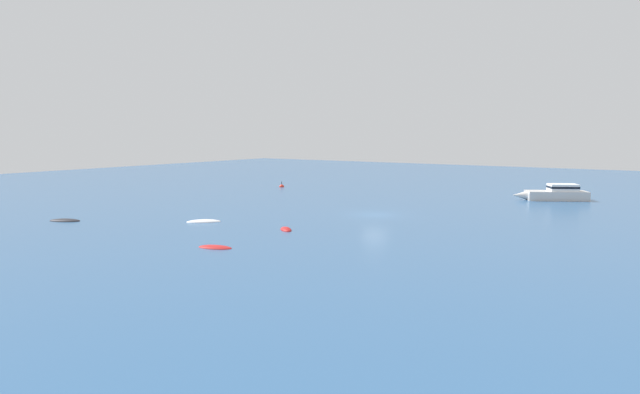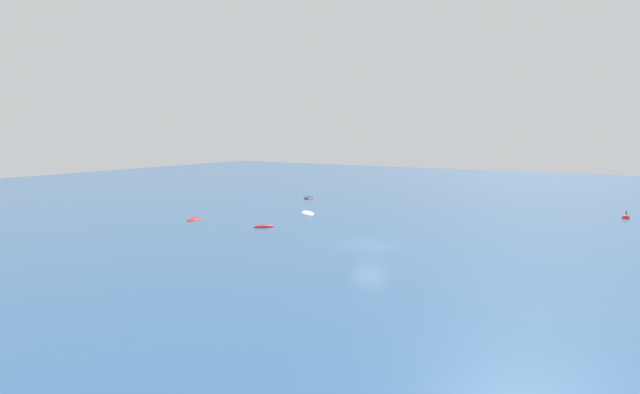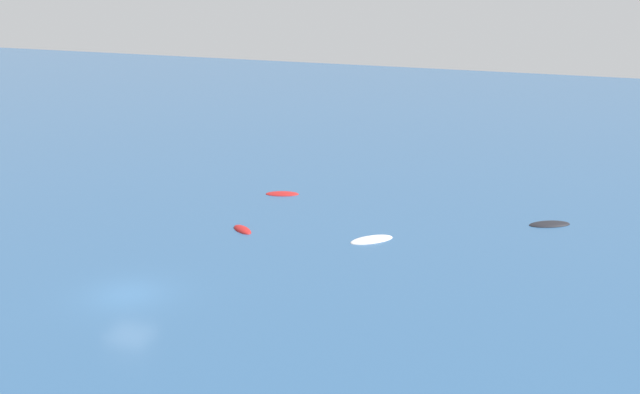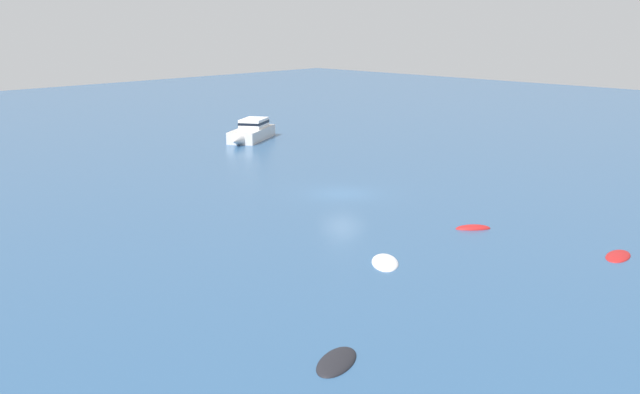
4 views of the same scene
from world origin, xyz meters
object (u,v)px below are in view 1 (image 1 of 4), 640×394
at_px(rib, 215,248).
at_px(dinghy, 286,230).
at_px(dinghy_1, 65,221).
at_px(powerboat, 555,193).
at_px(rib_1, 204,222).
at_px(channel_buoy, 282,187).

bearing_deg(rib, dinghy, -103.75).
relative_size(dinghy, dinghy_1, 0.66).
height_order(rib, dinghy_1, dinghy_1).
xyz_separation_m(powerboat, dinghy_1, (32.28, 40.81, -0.77)).
height_order(rib, rib_1, rib_1).
bearing_deg(dinghy_1, rib, 150.21).
distance_m(dinghy, channel_buoy, 35.91).
bearing_deg(dinghy, rib_1, 46.07).
xyz_separation_m(rib_1, dinghy_1, (10.48, 6.58, 0.00)).
distance_m(powerboat, channel_buoy, 36.15).
distance_m(powerboat, dinghy, 36.01).
height_order(powerboat, dinghy_1, powerboat).
distance_m(dinghy, rib_1, 8.54).
relative_size(rib, rib_1, 0.89).
height_order(powerboat, dinghy, powerboat).
relative_size(powerboat, channel_buoy, 7.20).
height_order(dinghy, dinghy_1, dinghy).
relative_size(rib_1, dinghy_1, 0.98).
relative_size(powerboat, rib_1, 2.68).
bearing_deg(dinghy_1, channel_buoy, -111.34).
height_order(dinghy_1, channel_buoy, channel_buoy).
bearing_deg(channel_buoy, dinghy, 128.66).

